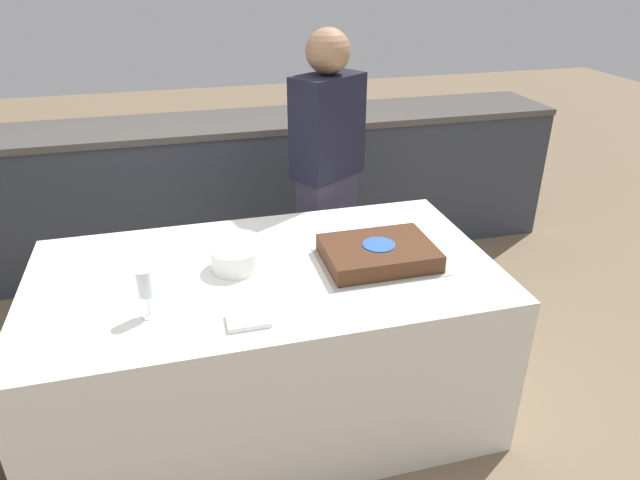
% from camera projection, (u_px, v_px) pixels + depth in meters
% --- Properties ---
extents(ground_plane, '(14.00, 14.00, 0.00)m').
position_uv_depth(ground_plane, '(271.00, 408.00, 2.60)').
color(ground_plane, '#7A664C').
extents(back_counter, '(4.40, 0.58, 0.92)m').
position_uv_depth(back_counter, '(225.00, 189.00, 3.74)').
color(back_counter, '#333842').
rests_on(back_counter, ground_plane).
extents(dining_table, '(1.84, 1.00, 0.73)m').
position_uv_depth(dining_table, '(268.00, 343.00, 2.43)').
color(dining_table, white).
rests_on(dining_table, ground_plane).
extents(cake, '(0.48, 0.36, 0.08)m').
position_uv_depth(cake, '(378.00, 253.00, 2.30)').
color(cake, '#B7B2AD').
rests_on(cake, dining_table).
extents(plate_stack, '(0.20, 0.20, 0.09)m').
position_uv_depth(plate_stack, '(236.00, 258.00, 2.25)').
color(plate_stack, white).
rests_on(plate_stack, dining_table).
extents(wine_glass, '(0.06, 0.06, 0.18)m').
position_uv_depth(wine_glass, '(145.00, 285.00, 1.92)').
color(wine_glass, white).
rests_on(wine_glass, dining_table).
extents(side_plate_near_cake, '(0.18, 0.18, 0.00)m').
position_uv_depth(side_plate_near_cake, '(366.00, 226.00, 2.62)').
color(side_plate_near_cake, white).
rests_on(side_plate_near_cake, dining_table).
extents(utensil_pile, '(0.15, 0.11, 0.02)m').
position_uv_depth(utensil_pile, '(248.00, 320.00, 1.94)').
color(utensil_pile, white).
rests_on(utensil_pile, dining_table).
extents(person_cutting_cake, '(0.41, 0.36, 1.55)m').
position_uv_depth(person_cutting_cake, '(327.00, 178.00, 2.95)').
color(person_cutting_cake, '#383347').
rests_on(person_cutting_cake, ground_plane).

